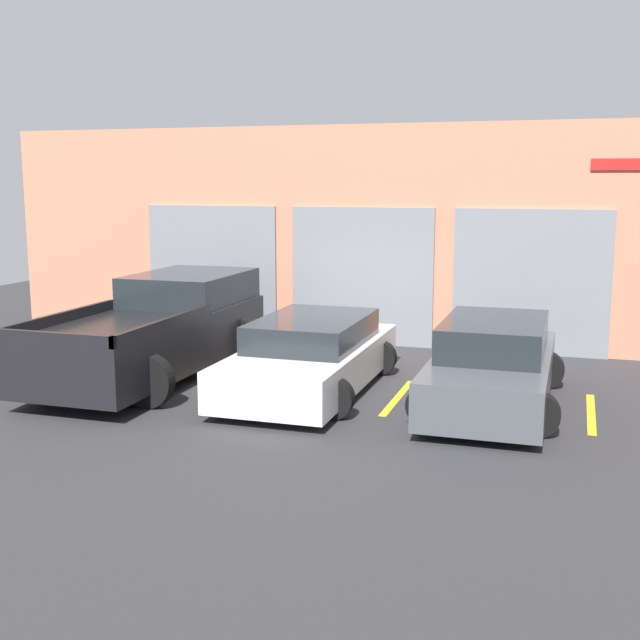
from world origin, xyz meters
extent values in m
plane|color=#2D2D30|center=(0.00, 0.00, 0.00)|extent=(28.00, 28.00, 0.00)
cube|color=#D17A5B|center=(0.00, 3.30, 2.28)|extent=(17.09, 0.60, 4.57)
cube|color=slate|center=(-3.65, 2.96, 1.44)|extent=(3.05, 0.08, 2.88)
cube|color=slate|center=(-0.20, 2.96, 1.44)|extent=(3.05, 0.08, 2.88)
cube|color=slate|center=(3.25, 2.96, 1.44)|extent=(3.05, 0.08, 2.88)
cube|color=#B21E19|center=(4.70, 2.97, 3.73)|extent=(0.90, 0.03, 0.22)
cube|color=black|center=(-2.94, -1.04, 0.68)|extent=(2.00, 5.56, 0.89)
cube|color=#1E2328|center=(-2.94, 0.49, 1.41)|extent=(1.84, 2.50, 0.56)
cube|color=black|center=(-3.90, -2.29, 1.22)|extent=(0.08, 3.06, 0.18)
cube|color=black|center=(-1.98, -2.29, 1.22)|extent=(0.08, 3.06, 0.18)
cube|color=black|center=(-2.94, -3.78, 1.22)|extent=(2.00, 0.08, 0.18)
cylinder|color=black|center=(-3.83, 0.69, 0.42)|extent=(0.84, 0.22, 0.84)
cylinder|color=black|center=(-2.05, 0.69, 0.42)|extent=(0.84, 0.22, 0.84)
cylinder|color=black|center=(-3.83, -2.76, 0.42)|extent=(0.84, 0.22, 0.84)
cylinder|color=black|center=(-2.05, -2.76, 0.42)|extent=(0.84, 0.22, 0.84)
cube|color=white|center=(0.00, -1.04, 0.45)|extent=(1.85, 4.58, 0.63)
cube|color=#1E2328|center=(0.00, -0.92, 0.99)|extent=(1.63, 2.52, 0.45)
cylinder|color=black|center=(-0.81, 0.38, 0.31)|extent=(0.61, 0.22, 0.61)
cylinder|color=black|center=(0.81, 0.38, 0.31)|extent=(0.61, 0.22, 0.61)
cylinder|color=black|center=(-0.81, -2.46, 0.31)|extent=(0.61, 0.22, 0.61)
cylinder|color=black|center=(0.81, -2.46, 0.31)|extent=(0.61, 0.22, 0.61)
cube|color=#474C51|center=(2.94, -1.04, 0.48)|extent=(1.71, 4.39, 0.68)
cube|color=#1E2328|center=(2.94, -0.93, 1.07)|extent=(1.51, 2.42, 0.51)
cylinder|color=black|center=(2.19, 0.33, 0.31)|extent=(0.62, 0.22, 0.62)
cylinder|color=black|center=(3.69, 0.33, 0.31)|extent=(0.62, 0.22, 0.62)
cylinder|color=black|center=(2.19, -2.40, 0.31)|extent=(0.62, 0.22, 0.62)
cylinder|color=black|center=(3.69, -2.40, 0.31)|extent=(0.62, 0.22, 0.62)
cube|color=gold|center=(-4.41, -1.04, 0.00)|extent=(0.12, 2.20, 0.01)
cube|color=gold|center=(-1.47, -1.04, 0.00)|extent=(0.12, 2.20, 0.01)
cube|color=gold|center=(1.47, -1.04, 0.00)|extent=(0.12, 2.20, 0.01)
cube|color=gold|center=(4.41, -1.04, 0.00)|extent=(0.12, 2.20, 0.01)
camera|label=1|loc=(4.07, -13.25, 3.43)|focal=45.00mm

